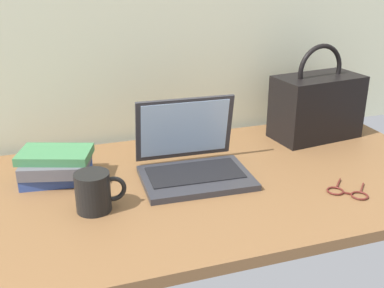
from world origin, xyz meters
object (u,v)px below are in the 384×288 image
(laptop, at_px, (192,160))
(book_stack, at_px, (56,165))
(coffee_mug, at_px, (94,191))
(handbag, at_px, (317,105))
(eyeglasses, at_px, (348,193))

(laptop, relative_size, book_stack, 1.40)
(coffee_mug, distance_m, handbag, 0.86)
(eyeglasses, bearing_deg, book_stack, 155.27)
(coffee_mug, relative_size, book_stack, 0.57)
(coffee_mug, bearing_deg, book_stack, 110.78)
(eyeglasses, bearing_deg, laptop, 145.41)
(laptop, height_order, coffee_mug, laptop)
(eyeglasses, relative_size, handbag, 0.42)
(coffee_mug, height_order, handbag, handbag)
(laptop, xyz_separation_m, coffee_mug, (-0.30, -0.12, 0.01))
(book_stack, bearing_deg, coffee_mug, -69.22)
(laptop, distance_m, coffee_mug, 0.32)
(laptop, height_order, book_stack, laptop)
(book_stack, bearing_deg, laptop, -13.59)
(eyeglasses, bearing_deg, handbag, 70.11)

